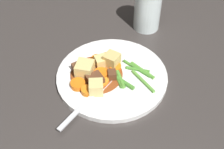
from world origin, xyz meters
TOP-DOWN VIEW (x-y plane):
  - ground_plane at (0.00, 0.00)m, footprint 3.00×3.00m
  - dinner_plate at (0.00, 0.00)m, footprint 0.25×0.25m
  - stew_sauce at (0.03, 0.00)m, footprint 0.12×0.12m
  - carrot_slice_0 at (0.05, 0.05)m, footprint 0.03×0.03m
  - carrot_slice_1 at (0.04, -0.05)m, footprint 0.03×0.03m
  - carrot_slice_2 at (0.07, 0.03)m, footprint 0.05×0.05m
  - carrot_slice_3 at (0.02, 0.02)m, footprint 0.05×0.05m
  - carrot_slice_4 at (-0.01, -0.02)m, footprint 0.03×0.03m
  - carrot_slice_5 at (0.02, 0.01)m, footprint 0.04×0.04m
  - carrot_slice_6 at (0.01, -0.05)m, footprint 0.05×0.05m
  - potato_chunk_0 at (0.03, 0.05)m, footprint 0.03×0.03m
  - potato_chunk_1 at (0.02, -0.03)m, footprint 0.04×0.04m
  - potato_chunk_2 at (0.00, -0.03)m, footprint 0.04×0.04m
  - potato_chunk_3 at (0.06, 0.00)m, footprint 0.04×0.05m
  - meat_chunk_0 at (0.00, 0.01)m, footprint 0.02×0.02m
  - meat_chunk_1 at (0.07, -0.01)m, footprint 0.05×0.05m
  - meat_chunk_2 at (0.04, 0.03)m, footprint 0.04×0.04m
  - green_bean_0 at (-0.02, 0.02)m, footprint 0.06×0.06m
  - green_bean_1 at (-0.07, 0.02)m, footprint 0.05×0.07m
  - green_bean_2 at (-0.06, -0.01)m, footprint 0.05×0.02m
  - green_bean_3 at (-0.02, 0.01)m, footprint 0.03×0.07m
  - green_bean_4 at (-0.01, 0.01)m, footprint 0.02×0.06m
  - green_bean_5 at (-0.06, -0.02)m, footprint 0.06×0.06m
  - green_bean_6 at (-0.07, -0.01)m, footprint 0.05×0.05m
  - fork at (0.05, 0.07)m, footprint 0.12×0.15m
  - water_glass at (-0.10, -0.19)m, footprint 0.07×0.07m

SIDE VIEW (x-z plane):
  - ground_plane at x=0.00m, z-range 0.00..0.00m
  - dinner_plate at x=0.00m, z-range 0.00..0.01m
  - stew_sauce at x=0.03m, z-range 0.01..0.02m
  - fork at x=0.05m, z-range 0.01..0.02m
  - green_bean_4 at x=-0.01m, z-range 0.01..0.02m
  - green_bean_5 at x=-0.06m, z-range 0.01..0.02m
  - green_bean_2 at x=-0.06m, z-range 0.01..0.02m
  - green_bean_1 at x=-0.07m, z-range 0.01..0.02m
  - green_bean_6 at x=-0.07m, z-range 0.01..0.02m
  - green_bean_0 at x=-0.02m, z-range 0.01..0.02m
  - green_bean_3 at x=-0.02m, z-range 0.01..0.02m
  - carrot_slice_4 at x=-0.01m, z-range 0.01..0.02m
  - carrot_slice_3 at x=0.02m, z-range 0.01..0.02m
  - carrot_slice_1 at x=0.04m, z-range 0.01..0.02m
  - carrot_slice_2 at x=0.07m, z-range 0.01..0.02m
  - carrot_slice_0 at x=0.05m, z-range 0.01..0.02m
  - carrot_slice_6 at x=0.01m, z-range 0.01..0.03m
  - carrot_slice_5 at x=0.02m, z-range 0.01..0.03m
  - meat_chunk_0 at x=0.00m, z-range 0.01..0.03m
  - meat_chunk_2 at x=0.04m, z-range 0.01..0.03m
  - meat_chunk_1 at x=0.07m, z-range 0.01..0.04m
  - potato_chunk_1 at x=0.02m, z-range 0.01..0.04m
  - potato_chunk_0 at x=0.03m, z-range 0.01..0.04m
  - potato_chunk_2 at x=0.00m, z-range 0.01..0.04m
  - potato_chunk_3 at x=0.06m, z-range 0.01..0.05m
  - water_glass at x=-0.10m, z-range 0.00..0.12m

